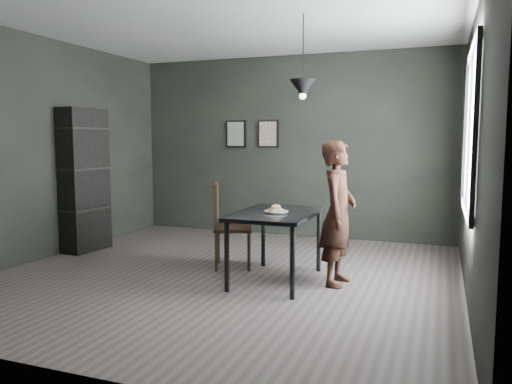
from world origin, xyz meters
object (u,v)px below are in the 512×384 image
(cafe_table, at_px, (276,219))
(shelf_unit, at_px, (83,180))
(pendant_lamp, at_px, (303,88))
(white_plate, at_px, (276,212))
(woman, at_px, (338,213))
(wood_chair, at_px, (225,220))

(cafe_table, relative_size, shelf_unit, 0.62)
(cafe_table, xyz_separation_m, pendant_lamp, (0.25, 0.10, 1.38))
(cafe_table, height_order, white_plate, white_plate)
(shelf_unit, bearing_deg, woman, 0.28)
(wood_chair, height_order, shelf_unit, shelf_unit)
(pendant_lamp, bearing_deg, cafe_table, -158.20)
(woman, relative_size, pendant_lamp, 1.75)
(woman, relative_size, wood_chair, 1.49)
(wood_chair, bearing_deg, pendant_lamp, -34.60)
(white_plate, relative_size, pendant_lamp, 0.27)
(woman, bearing_deg, shelf_unit, 86.27)
(white_plate, xyz_separation_m, shelf_unit, (-2.93, 0.54, 0.21))
(wood_chair, xyz_separation_m, pendant_lamp, (0.99, -0.23, 1.48))
(cafe_table, relative_size, wood_chair, 1.19)
(woman, xyz_separation_m, shelf_unit, (-3.56, 0.38, 0.21))
(cafe_table, xyz_separation_m, woman, (0.64, 0.11, 0.08))
(white_plate, height_order, woman, woman)
(cafe_table, distance_m, wood_chair, 0.81)
(cafe_table, xyz_separation_m, white_plate, (0.01, -0.04, 0.08))
(woman, relative_size, shelf_unit, 0.78)
(white_plate, bearing_deg, shelf_unit, 169.63)
(white_plate, xyz_separation_m, woman, (0.63, 0.16, -0.00))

